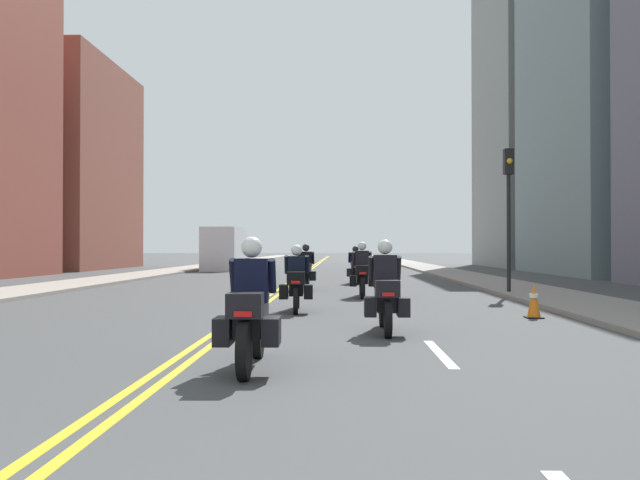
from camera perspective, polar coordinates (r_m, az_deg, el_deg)
The scene contains 18 objects.
ground_plane at distance 49.22m, azimuth -0.65°, elevation -2.42°, with size 264.00×264.00×0.00m, color #414243.
sidewalk_left at distance 50.26m, azimuth -10.17°, elevation -2.30°, with size 2.71×144.00×0.12m, color gray.
sidewalk_right at distance 49.57m, azimuth 9.01°, elevation -2.33°, with size 2.71×144.00×0.12m, color gray.
centreline_yellow_inner at distance 49.23m, azimuth -0.78°, elevation -2.41°, with size 0.12×132.00×0.01m, color yellow.
centreline_yellow_outer at distance 49.22m, azimuth -0.51°, elevation -2.42°, with size 0.12×132.00×0.01m, color yellow.
lane_dashes_white at distance 30.22m, azimuth 4.44°, elevation -3.50°, with size 0.14×56.40×0.01m.
building_right_1 at distance 41.30m, azimuth 24.92°, elevation 13.23°, with size 8.33×12.95×22.75m.
building_left_2 at distance 49.70m, azimuth -22.22°, elevation 6.02°, with size 8.60×12.68×14.49m.
building_right_2 at distance 55.01m, azimuth 19.63°, elevation 11.47°, with size 9.78×12.50×26.06m.
motorcycle_0 at distance 7.96m, azimuth -6.13°, elevation -6.62°, with size 0.77×2.16×1.63m.
motorcycle_1 at distance 11.34m, azimuth 5.79°, elevation -4.86°, with size 0.76×2.09×1.63m.
motorcycle_2 at distance 15.06m, azimuth -2.09°, elevation -3.87°, with size 0.78×2.14×1.56m.
motorcycle_3 at distance 19.42m, azimuth 3.74°, elevation -3.10°, with size 0.76×2.14×1.67m.
motorcycle_4 at distance 22.84m, azimuth -1.27°, elevation -2.73°, with size 0.77×2.15×1.62m.
motorcycle_5 at distance 26.68m, azimuth 3.16°, elevation -2.50°, with size 0.77×2.25×1.56m.
traffic_cone_1 at distance 14.43m, azimuth 18.34°, elevation -5.10°, with size 0.35×0.35×0.75m.
traffic_light_near at distance 21.12m, azimuth 16.29°, elevation 3.93°, with size 0.28×0.38×4.59m.
parked_truck at distance 43.59m, azimuth -8.32°, elevation -0.96°, with size 2.20×6.50×2.80m.
Camera 1 is at (2.08, -1.16, 1.49)m, focal length 36.29 mm.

